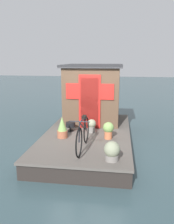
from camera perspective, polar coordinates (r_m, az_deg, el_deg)
The scene contains 9 objects.
ground_plane at distance 7.65m, azimuth 0.21°, elevation -8.15°, with size 60.00×60.00×0.00m, color #2D4247.
houseboat_deck at distance 7.57m, azimuth 0.22°, elevation -6.52°, with size 5.05×2.68×0.46m.
houseboat_cabin at distance 8.63m, azimuth 1.53°, elevation 4.71°, with size 2.19×2.11×2.10m.
bicycle at distance 5.99m, azimuth -1.01°, elevation -5.52°, with size 1.73×0.50×0.87m.
potted_plant_sage at distance 7.37m, azimuth 1.16°, elevation -3.28°, with size 0.27×0.27×0.43m.
potted_plant_fern at distance 6.91m, azimuth -6.12°, elevation -3.91°, with size 0.30×0.30×0.63m.
potted_plant_thyme at distance 6.81m, azimuth 5.28°, elevation -4.31°, with size 0.32×0.32×0.50m.
potted_plant_geranium at distance 5.42m, azimuth 6.17°, elevation -9.52°, with size 0.37×0.37×0.46m.
charcoal_grill at distance 7.53m, azimuth -4.07°, elevation -3.20°, with size 0.31×0.31×0.30m.
Camera 1 is at (-7.07, -0.98, 2.76)m, focal length 37.13 mm.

